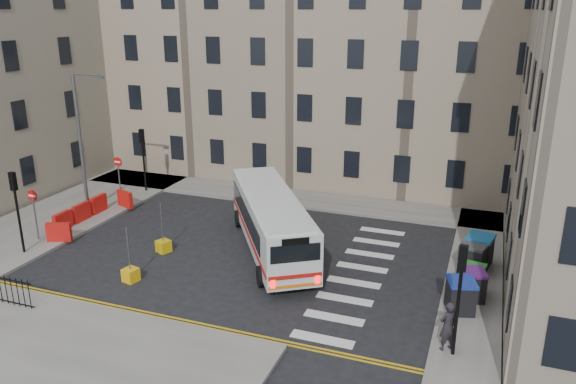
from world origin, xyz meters
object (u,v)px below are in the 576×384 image
Objects in this scene: bollard_yellow at (164,246)px; pedestrian at (448,326)px; wheelie_bin_c at (472,280)px; bollard_chevron at (131,275)px; wheelie_bin_a at (460,295)px; bus at (271,219)px; streetlamp at (80,142)px; wheelie_bin_d at (473,258)px; wheelie_bin_b at (472,284)px; wheelie_bin_e at (479,250)px.

pedestrian is at bearing -15.89° from bollard_yellow.
bollard_yellow is at bearing -168.56° from wheelie_bin_c.
bollard_yellow is at bearing 96.27° from bollard_chevron.
pedestrian is at bearing -111.26° from wheelie_bin_a.
wheelie_bin_c is (0.33, 1.66, -0.05)m from wheelie_bin_a.
bus reaches higher than wheelie_bin_a.
streetlamp is 8.95m from bollard_yellow.
wheelie_bin_d is at bearing -135.97° from pedestrian.
pedestrian is (9.10, -6.08, -0.57)m from bus.
wheelie_bin_d is (0.28, 3.79, 0.02)m from wheelie_bin_a.
bollard_yellow is 1.00× the size of bollard_chevron.
bus reaches higher than wheelie_bin_d.
wheelie_bin_d is (-0.10, 2.59, 0.06)m from wheelie_bin_b.
bus is 8.01× the size of wheelie_bin_c.
pedestrian is at bearing -66.79° from bus.
wheelie_bin_a is 0.97× the size of wheelie_bin_e.
pedestrian reaches higher than wheelie_bin_b.
bus reaches higher than wheelie_bin_e.
wheelie_bin_a reaches higher than bollard_chevron.
bollard_chevron is at bearing -155.83° from wheelie_bin_c.
wheelie_bin_c is 2.09× the size of bollard_yellow.
wheelie_bin_c is at bearing 15.07° from bollard_chevron.
wheelie_bin_b is 14.69m from bollard_yellow.
wheelie_bin_b is at bearing -44.34° from bus.
bus is 9.83m from wheelie_bin_c.
bus is at bearing -179.58° from wheelie_bin_c.
wheelie_bin_e is (22.08, 0.29, -3.46)m from streetlamp.
bollard_yellow and bollard_chevron have the same top height.
streetlamp is 10.83m from bollard_chevron.
streetlamp is 22.46m from wheelie_bin_b.
streetlamp is 5.43× the size of wheelie_bin_e.
pedestrian is (-0.75, -7.59, 0.20)m from wheelie_bin_e.
bus is 9.90m from wheelie_bin_a.
wheelie_bin_e is at bearing 95.89° from wheelie_bin_c.
wheelie_bin_e is 7.63m from pedestrian.
bus is 9.95m from wheelie_bin_b.
pedestrian is at bearing -113.30° from wheelie_bin_b.
streetlamp reaches higher than pedestrian.
wheelie_bin_b is at bearing -8.18° from streetlamp.
bus is 16.76× the size of bollard_yellow.
bollard_chevron is (-14.23, -5.97, -0.54)m from wheelie_bin_d.
streetlamp reaches higher than wheelie_bin_b.
bus is at bearing 49.16° from bollard_chevron.
wheelie_bin_b is 0.73× the size of pedestrian.
wheelie_bin_e is at bearing 0.76° from streetlamp.
wheelie_bin_b is 4.19m from pedestrian.
wheelie_bin_a is 2.41× the size of bollard_chevron.
wheelie_bin_e is at bearing 73.10° from wheelie_bin_b.
wheelie_bin_a is at bearing -92.26° from wheelie_bin_c.
wheelie_bin_c is at bearing -82.32° from wheelie_bin_e.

